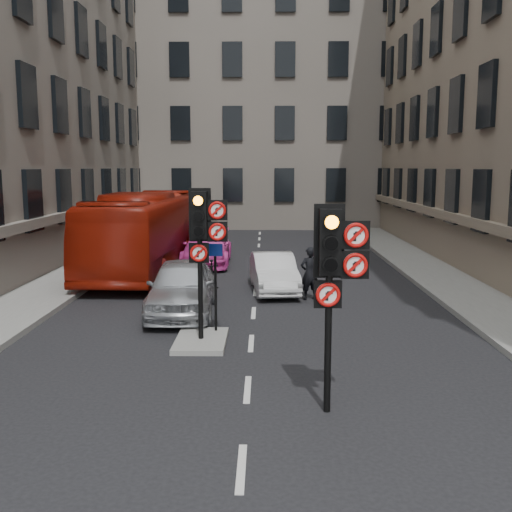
{
  "coord_description": "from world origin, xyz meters",
  "views": [
    {
      "loc": [
        0.32,
        -8.84,
        4.18
      ],
      "look_at": [
        0.16,
        1.75,
        2.6
      ],
      "focal_mm": 42.0,
      "sensor_mm": 36.0,
      "label": 1
    }
  ],
  "objects_px": {
    "car_white": "(274,273)",
    "bus_red": "(146,232)",
    "car_pink": "(207,248)",
    "signal_near": "(335,264)",
    "info_sign": "(215,275)",
    "signal_far": "(203,231)",
    "motorcyclist": "(310,273)",
    "motorcycle": "(211,278)",
    "car_silver": "(182,287)"
  },
  "relations": [
    {
      "from": "signal_near",
      "to": "info_sign",
      "type": "relative_size",
      "value": 1.63
    },
    {
      "from": "signal_near",
      "to": "info_sign",
      "type": "bearing_deg",
      "value": 116.95
    },
    {
      "from": "bus_red",
      "to": "info_sign",
      "type": "height_order",
      "value": "bus_red"
    },
    {
      "from": "car_white",
      "to": "info_sign",
      "type": "xyz_separation_m",
      "value": [
        -1.53,
        -5.39,
        0.9
      ]
    },
    {
      "from": "bus_red",
      "to": "info_sign",
      "type": "xyz_separation_m",
      "value": [
        3.6,
        -9.5,
        -0.05
      ]
    },
    {
      "from": "car_white",
      "to": "motorcyclist",
      "type": "distance_m",
      "value": 1.7
    },
    {
      "from": "car_silver",
      "to": "bus_red",
      "type": "height_order",
      "value": "bus_red"
    },
    {
      "from": "motorcycle",
      "to": "bus_red",
      "type": "bearing_deg",
      "value": 122.28
    },
    {
      "from": "car_silver",
      "to": "info_sign",
      "type": "bearing_deg",
      "value": -65.42
    },
    {
      "from": "car_white",
      "to": "motorcycle",
      "type": "height_order",
      "value": "car_white"
    },
    {
      "from": "car_pink",
      "to": "info_sign",
      "type": "relative_size",
      "value": 2.23
    },
    {
      "from": "signal_near",
      "to": "motorcycle",
      "type": "distance_m",
      "value": 10.11
    },
    {
      "from": "car_white",
      "to": "motorcyclist",
      "type": "height_order",
      "value": "motorcyclist"
    },
    {
      "from": "motorcycle",
      "to": "motorcyclist",
      "type": "xyz_separation_m",
      "value": [
        3.19,
        -0.65,
        0.28
      ]
    },
    {
      "from": "signal_near",
      "to": "motorcycle",
      "type": "xyz_separation_m",
      "value": [
        -2.93,
        9.46,
        -2.02
      ]
    },
    {
      "from": "car_pink",
      "to": "info_sign",
      "type": "bearing_deg",
      "value": -84.48
    },
    {
      "from": "car_silver",
      "to": "signal_near",
      "type": "bearing_deg",
      "value": -65.77
    },
    {
      "from": "car_silver",
      "to": "motorcyclist",
      "type": "relative_size",
      "value": 2.7
    },
    {
      "from": "car_silver",
      "to": "info_sign",
      "type": "relative_size",
      "value": 2.08
    },
    {
      "from": "car_white",
      "to": "car_pink",
      "type": "height_order",
      "value": "car_pink"
    },
    {
      "from": "car_white",
      "to": "info_sign",
      "type": "height_order",
      "value": "info_sign"
    },
    {
      "from": "car_silver",
      "to": "bus_red",
      "type": "xyz_separation_m",
      "value": [
        -2.44,
        7.28,
        0.81
      ]
    },
    {
      "from": "signal_far",
      "to": "motorcyclist",
      "type": "bearing_deg",
      "value": 59.34
    },
    {
      "from": "motorcycle",
      "to": "info_sign",
      "type": "height_order",
      "value": "info_sign"
    },
    {
      "from": "car_silver",
      "to": "motorcycle",
      "type": "xyz_separation_m",
      "value": [
        0.61,
        2.54,
        -0.22
      ]
    },
    {
      "from": "car_white",
      "to": "info_sign",
      "type": "bearing_deg",
      "value": -111.75
    },
    {
      "from": "bus_red",
      "to": "motorcycle",
      "type": "height_order",
      "value": "bus_red"
    },
    {
      "from": "signal_near",
      "to": "info_sign",
      "type": "xyz_separation_m",
      "value": [
        -2.39,
        4.69,
        -1.04
      ]
    },
    {
      "from": "car_white",
      "to": "motorcyclist",
      "type": "relative_size",
      "value": 2.3
    },
    {
      "from": "info_sign",
      "to": "motorcyclist",
      "type": "bearing_deg",
      "value": 59.71
    },
    {
      "from": "signal_far",
      "to": "motorcycle",
      "type": "height_order",
      "value": "signal_far"
    },
    {
      "from": "signal_far",
      "to": "info_sign",
      "type": "bearing_deg",
      "value": 72.86
    },
    {
      "from": "car_white",
      "to": "bus_red",
      "type": "height_order",
      "value": "bus_red"
    },
    {
      "from": "signal_far",
      "to": "info_sign",
      "type": "xyz_separation_m",
      "value": [
        0.21,
        0.69,
        -1.16
      ]
    },
    {
      "from": "car_silver",
      "to": "car_white",
      "type": "bearing_deg",
      "value": 46.84
    },
    {
      "from": "signal_far",
      "to": "motorcyclist",
      "type": "relative_size",
      "value": 2.11
    },
    {
      "from": "signal_near",
      "to": "motorcycle",
      "type": "relative_size",
      "value": 1.91
    },
    {
      "from": "bus_red",
      "to": "car_white",
      "type": "bearing_deg",
      "value": -37.17
    },
    {
      "from": "car_pink",
      "to": "signal_near",
      "type": "bearing_deg",
      "value": -77.96
    },
    {
      "from": "signal_far",
      "to": "car_white",
      "type": "xyz_separation_m",
      "value": [
        1.74,
        6.08,
        -2.06
      ]
    },
    {
      "from": "car_white",
      "to": "bus_red",
      "type": "bearing_deg",
      "value": 135.33
    },
    {
      "from": "signal_far",
      "to": "bus_red",
      "type": "relative_size",
      "value": 0.31
    },
    {
      "from": "car_white",
      "to": "signal_far",
      "type": "bearing_deg",
      "value": -111.9
    },
    {
      "from": "car_white",
      "to": "motorcyclist",
      "type": "bearing_deg",
      "value": -54.68
    },
    {
      "from": "car_pink",
      "to": "bus_red",
      "type": "xyz_separation_m",
      "value": [
        -2.33,
        -1.54,
        0.88
      ]
    },
    {
      "from": "signal_near",
      "to": "car_white",
      "type": "bearing_deg",
      "value": 94.88
    },
    {
      "from": "signal_near",
      "to": "signal_far",
      "type": "xyz_separation_m",
      "value": [
        -2.6,
        4.0,
        0.12
      ]
    },
    {
      "from": "signal_far",
      "to": "info_sign",
      "type": "height_order",
      "value": "signal_far"
    },
    {
      "from": "signal_near",
      "to": "car_pink",
      "type": "bearing_deg",
      "value": 103.08
    },
    {
      "from": "car_pink",
      "to": "info_sign",
      "type": "xyz_separation_m",
      "value": [
        1.27,
        -11.04,
        0.83
      ]
    }
  ]
}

